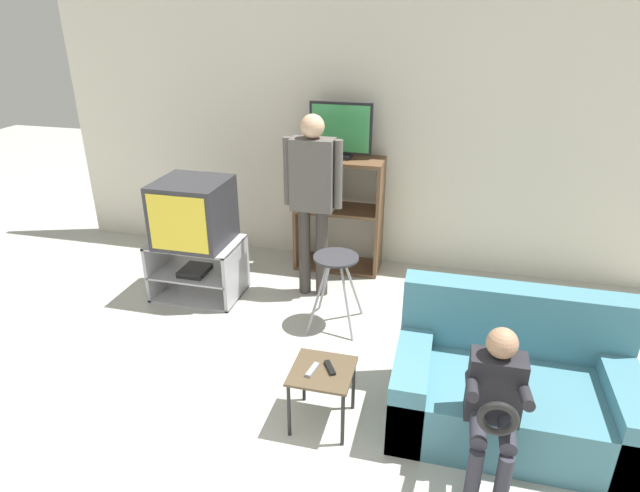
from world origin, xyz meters
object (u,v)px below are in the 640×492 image
(couch, at_px, (510,387))
(remote_control_white, at_px, (312,370))
(tv_stand, at_px, (198,269))
(television_main, at_px, (193,212))
(person_standing_adult, at_px, (313,190))
(folding_stool, at_px, (336,269))
(snack_table, at_px, (322,378))
(remote_control_black, at_px, (330,368))
(television_flat, at_px, (341,132))
(person_seated_child, at_px, (495,400))
(media_shelf, at_px, (339,213))

(couch, bearing_deg, remote_control_white, -164.98)
(tv_stand, distance_m, remote_control_white, 2.06)
(tv_stand, distance_m, couch, 2.94)
(television_main, distance_m, person_standing_adult, 1.09)
(folding_stool, height_order, snack_table, folding_stool)
(folding_stool, distance_m, remote_control_black, 1.20)
(television_main, xyz_separation_m, snack_table, (1.54, -1.39, -0.48))
(snack_table, height_order, couch, couch)
(television_flat, xyz_separation_m, person_seated_child, (1.42, -2.53, -0.86))
(television_main, distance_m, couch, 2.97)
(tv_stand, bearing_deg, person_standing_adult, 15.47)
(television_main, xyz_separation_m, remote_control_white, (1.48, -1.41, -0.41))
(folding_stool, relative_size, snack_table, 1.56)
(television_flat, xyz_separation_m, person_standing_adult, (-0.11, -0.65, -0.39))
(television_flat, bearing_deg, person_seated_child, -60.74)
(folding_stool, xyz_separation_m, person_standing_adult, (-0.33, 0.49, 0.50))
(tv_stand, height_order, remote_control_black, tv_stand)
(snack_table, relative_size, couch, 0.28)
(tv_stand, xyz_separation_m, media_shelf, (1.15, 0.91, 0.33))
(television_main, relative_size, folding_stool, 0.95)
(tv_stand, height_order, person_seated_child, person_seated_child)
(remote_control_white, height_order, person_standing_adult, person_standing_adult)
(folding_stool, bearing_deg, media_shelf, 101.25)
(couch, distance_m, person_standing_adult, 2.30)
(media_shelf, height_order, remote_control_white, media_shelf)
(person_seated_child, bearing_deg, snack_table, 168.41)
(television_flat, bearing_deg, remote_control_white, -81.73)
(television_main, xyz_separation_m, couch, (2.71, -1.08, -0.56))
(tv_stand, relative_size, snack_table, 1.93)
(media_shelf, height_order, person_seated_child, media_shelf)
(tv_stand, distance_m, television_flat, 1.88)
(television_main, xyz_separation_m, television_flat, (1.14, 0.94, 0.59))
(television_main, distance_m, person_seated_child, 3.03)
(folding_stool, bearing_deg, snack_table, -81.35)
(folding_stool, distance_m, person_seated_child, 1.84)
(media_shelf, relative_size, remote_control_white, 8.11)
(television_flat, xyz_separation_m, couch, (1.58, -2.02, -1.14))
(folding_stool, bearing_deg, television_flat, 100.87)
(snack_table, relative_size, person_standing_adult, 0.24)
(snack_table, height_order, person_seated_child, person_seated_child)
(tv_stand, bearing_deg, person_seated_child, -31.87)
(remote_control_white, distance_m, person_seated_child, 1.10)
(folding_stool, height_order, couch, couch)
(couch, relative_size, person_seated_child, 1.53)
(tv_stand, distance_m, media_shelf, 1.50)
(tv_stand, xyz_separation_m, television_flat, (1.15, 0.94, 1.15))
(television_flat, distance_m, person_standing_adult, 0.76)
(television_flat, distance_m, snack_table, 2.59)
(remote_control_black, distance_m, couch, 1.18)
(remote_control_black, xyz_separation_m, remote_control_white, (-0.10, -0.05, 0.00))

